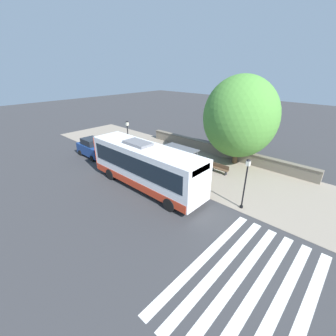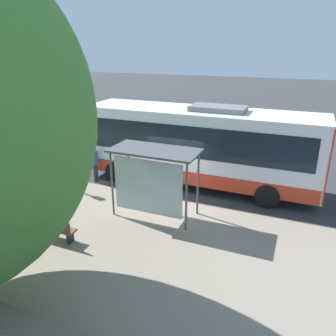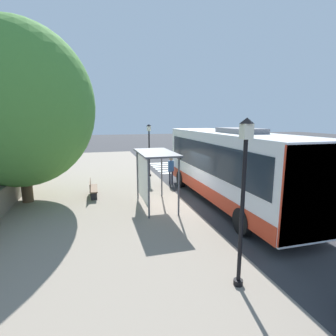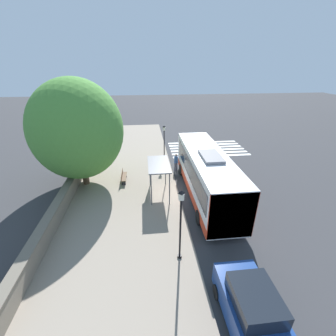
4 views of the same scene
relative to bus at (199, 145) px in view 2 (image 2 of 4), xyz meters
name	(u,v)px [view 2 (image 2 of 4)]	position (x,y,z in m)	size (l,w,h in m)	color
ground_plane	(169,198)	(-1.99, 0.70, -1.95)	(120.00, 120.00, 0.00)	#353538
sidewalk_plaza	(114,254)	(-6.49, 0.70, -1.94)	(9.00, 44.00, 0.02)	gray
crosswalk_stripes	(65,144)	(3.01, 10.40, -1.95)	(9.00, 5.25, 0.01)	silver
bus	(199,145)	(0.00, 0.00, 0.00)	(2.78, 10.80, 3.78)	white
bus_shelter	(153,163)	(-3.73, 0.60, 0.24)	(1.61, 3.29, 2.67)	#515459
pedestrian	(95,161)	(-1.64, 4.68, -0.91)	(0.34, 0.23, 1.76)	#2D3347
bench	(51,227)	(-6.54, 3.11, -1.47)	(0.40, 1.80, 0.88)	brown
street_lamp_far	(35,135)	(-2.52, 7.34, 0.32)	(0.28, 0.28, 3.81)	black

